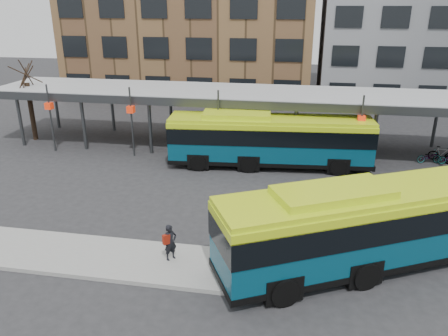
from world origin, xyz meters
TOP-DOWN VIEW (x-y plane):
  - ground at (0.00, 0.00)m, footprint 120.00×120.00m
  - boarding_island at (-5.50, -3.00)m, footprint 14.00×3.00m
  - canopy at (-0.06, 12.87)m, footprint 40.00×6.53m
  - tree at (-18.00, 12.00)m, footprint 1.64×1.64m
  - building_grey at (16.00, 32.00)m, footprint 24.00×14.00m
  - bus_front at (5.56, -1.34)m, footprint 13.08×8.59m
  - bus_rear at (0.37, 9.35)m, footprint 13.05×3.84m
  - pedestrian at (-2.61, -2.74)m, footprint 0.65×0.66m

SIDE VIEW (x-z plane):
  - ground at x=0.00m, z-range 0.00..0.00m
  - boarding_island at x=-5.50m, z-range 0.00..0.18m
  - pedestrian at x=-2.61m, z-range 0.19..1.73m
  - bus_rear at x=0.37m, z-range 0.07..3.62m
  - bus_front at x=5.56m, z-range 0.08..3.73m
  - tree at x=-18.00m, z-range -0.36..5.23m
  - canopy at x=-0.06m, z-range 1.51..6.31m
  - building_grey at x=16.00m, z-range 0.00..20.00m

